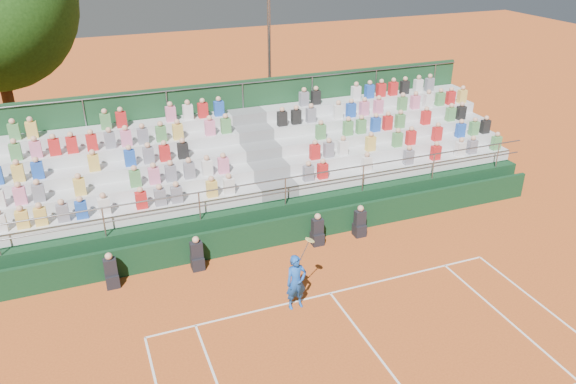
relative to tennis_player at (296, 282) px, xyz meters
name	(u,v)px	position (x,y,z in m)	size (l,w,h in m)	color
ground	(330,293)	(1.20, 0.21, -0.86)	(90.00, 90.00, 0.00)	#C65721
courtside_wall	(291,229)	(1.20, 3.41, -0.36)	(20.00, 0.15, 1.00)	black
line_officials	(252,245)	(-0.36, 2.96, -0.38)	(8.86, 0.40, 1.19)	black
grandstand	(260,177)	(1.19, 6.65, 0.24)	(20.00, 5.20, 4.40)	black
tennis_player	(296,282)	(0.00, 0.00, 0.00)	(0.85, 0.44, 2.22)	#174DAD
floodlight_mast	(269,35)	(4.07, 13.56, 4.28)	(0.60, 0.25, 8.89)	gray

